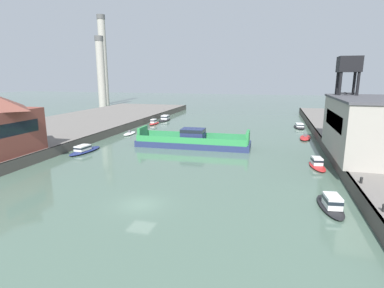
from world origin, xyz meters
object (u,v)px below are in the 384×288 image
Objects in this scene: moored_boat_far_right at (130,133)px; moored_boat_far_left at (165,118)px; moored_boat_near_left at (299,126)px; moored_boat_near_right at (317,164)px; moored_boat_mid_left at (154,122)px; moored_boat_upstream_b at (331,204)px; smokestack_distant_b at (101,70)px; crane_tower at (348,77)px; moored_boat_mid_right at (305,138)px; smokestack_distant_a at (103,58)px; moored_boat_upstream_a at (84,150)px; chain_ferry at (193,141)px.

moored_boat_far_left is at bearing 90.13° from moored_boat_far_right.
moored_boat_far_right is at bearing -152.44° from moored_boat_near_left.
moored_boat_near_left is at bearing 90.04° from moored_boat_near_right.
moored_boat_near_right is 40.74m from moored_boat_far_right.
moored_boat_far_left reaches higher than moored_boat_mid_left.
moored_boat_far_right is 48.31m from moored_boat_upstream_b.
smokestack_distant_b is (-38.68, 53.62, 15.06)m from moored_boat_far_right.
moored_boat_near_right is 15.71m from crane_tower.
moored_boat_mid_right is at bearing 89.00° from moored_boat_upstream_b.
moored_boat_near_right is 54.38m from moored_boat_far_left.
smokestack_distant_a is (-45.12, 66.88, 20.43)m from moored_boat_far_right.
moored_boat_mid_right is 41.80m from moored_boat_far_left.
smokestack_distant_b is at bearing 147.42° from moored_boat_mid_right.
moored_boat_mid_left is 59.38m from moored_boat_upstream_b.
moored_boat_upstream_b reaches higher than moored_boat_near_right.
moored_boat_near_right is 0.15× the size of smokestack_distant_a.
smokestack_distant_a reaches higher than moored_boat_upstream_b.
smokestack_distant_a is (-82.65, 61.95, 20.39)m from moored_boat_mid_right.
crane_tower reaches higher than moored_boat_upstream_b.
moored_boat_mid_right is (0.17, 21.18, -0.26)m from moored_boat_near_right.
moored_boat_far_right is (-37.36, 16.25, -0.30)m from moored_boat_near_right.
crane_tower reaches higher than moored_boat_far_left.
crane_tower is at bearing 13.24° from moored_boat_upstream_a.
moored_boat_upstream_a is at bearing -89.86° from moored_boat_far_left.
smokestack_distant_a is at bearing 130.94° from moored_boat_mid_left.
crane_tower reaches higher than moored_boat_upstream_a.
chain_ferry reaches higher than moored_boat_mid_right.
moored_boat_far_right is 0.13× the size of smokestack_distant_a.
crane_tower is at bearing -36.08° from moored_boat_far_left.
smokestack_distant_b reaches higher than moored_boat_upstream_b.
smokestack_distant_a is at bearing 129.92° from moored_boat_upstream_b.
smokestack_distant_b is (-55.53, 61.72, 14.24)m from chain_ferry.
moored_boat_upstream_b is at bearing -50.08° from smokestack_distant_a.
smokestack_distant_b is at bearing 131.71° from moored_boat_upstream_b.
moored_boat_near_left is 1.19× the size of moored_boat_upstream_b.
chain_ferry is at bearing -147.80° from moored_boat_mid_right.
moored_boat_near_right is 0.76× the size of moored_boat_upstream_a.
chain_ferry is 24.46m from moored_boat_mid_right.
moored_boat_far_right is 67.81m from smokestack_distant_b.
moored_boat_far_right is 83.22m from smokestack_distant_a.
moored_boat_upstream_b is (36.91, -31.17, 0.36)m from moored_boat_far_right.
chain_ferry is 3.29× the size of moored_boat_upstream_b.
smokestack_distant_a is (-82.48, 83.12, 20.13)m from moored_boat_near_right.
moored_boat_near_left reaches higher than moored_boat_far_right.
moored_boat_upstream_a is at bearing -89.47° from moored_boat_mid_left.
moored_boat_near_right is 104.32m from smokestack_distant_b.
moored_boat_near_right is at bearing 88.25° from moored_boat_upstream_b.
chain_ferry reaches higher than moored_boat_far_right.
moored_boat_upstream_b reaches higher than moored_boat_mid_right.
chain_ferry is 35.59m from moored_boat_far_left.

